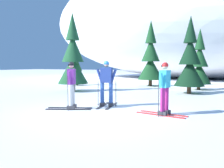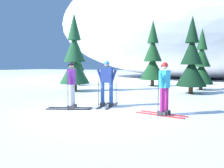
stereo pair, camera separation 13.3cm
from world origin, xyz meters
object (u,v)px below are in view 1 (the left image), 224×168
at_px(pine_tree_center_left, 151,59).
at_px(skier_purple_jacket, 71,85).
at_px(skier_navy_jacket, 107,82).
at_px(skier_cyan_jacket, 164,88).
at_px(pine_tree_center, 190,61).
at_px(pine_tree_center_right, 199,64).
at_px(pine_tree_left, 73,59).
at_px(pine_tree_far_left, 77,70).

bearing_deg(pine_tree_center_left, skier_purple_jacket, -89.23).
bearing_deg(skier_navy_jacket, skier_purple_jacket, -131.18).
bearing_deg(skier_cyan_jacket, pine_tree_center_left, 109.11).
bearing_deg(pine_tree_center, pine_tree_center_left, 132.45).
bearing_deg(skier_purple_jacket, skier_navy_jacket, 48.82).
distance_m(skier_purple_jacket, pine_tree_center_right, 9.91).
height_order(pine_tree_left, pine_tree_center_left, pine_tree_center_left).
bearing_deg(pine_tree_left, pine_tree_center_left, 59.86).
bearing_deg(skier_purple_jacket, pine_tree_center_left, 90.77).
relative_size(skier_cyan_jacket, pine_tree_left, 0.36).
relative_size(pine_tree_left, pine_tree_center_right, 1.20).
xyz_separation_m(pine_tree_far_left, pine_tree_left, (2.21, -3.64, 0.76)).
bearing_deg(pine_tree_center_left, pine_tree_center, -47.55).
distance_m(pine_tree_center, pine_tree_center_right, 2.44).
height_order(pine_tree_left, pine_tree_center_right, pine_tree_left).
bearing_deg(pine_tree_center, pine_tree_far_left, 168.87).
relative_size(pine_tree_far_left, pine_tree_left, 0.62).
relative_size(pine_tree_left, pine_tree_center, 1.10).
bearing_deg(pine_tree_center_left, skier_navy_jacket, -83.60).
height_order(skier_cyan_jacket, skier_navy_jacket, skier_navy_jacket).
bearing_deg(pine_tree_center_right, pine_tree_center, -96.45).
relative_size(skier_navy_jacket, pine_tree_left, 0.37).
bearing_deg(pine_tree_center_right, pine_tree_far_left, -175.76).
bearing_deg(skier_navy_jacket, pine_tree_center_right, 72.28).
xyz_separation_m(skier_cyan_jacket, pine_tree_center_left, (-3.49, 10.07, 1.22)).
distance_m(pine_tree_far_left, pine_tree_center_left, 5.88).
xyz_separation_m(pine_tree_center_left, pine_tree_center_right, (3.68, -1.29, -0.44)).
bearing_deg(skier_cyan_jacket, skier_navy_jacket, 166.11).
relative_size(skier_cyan_jacket, skier_navy_jacket, 0.96).
xyz_separation_m(skier_cyan_jacket, skier_navy_jacket, (-2.43, 0.60, 0.06)).
xyz_separation_m(skier_cyan_jacket, pine_tree_center_right, (0.19, 8.78, 0.78)).
distance_m(skier_navy_jacket, pine_tree_center, 6.27).
relative_size(skier_purple_jacket, pine_tree_center, 0.40).
relative_size(skier_navy_jacket, pine_tree_center_left, 0.36).
relative_size(pine_tree_center, pine_tree_center_right, 1.10).
bearing_deg(pine_tree_center, pine_tree_center_right, 83.55).
relative_size(skier_navy_jacket, skier_purple_jacket, 1.02).
relative_size(skier_navy_jacket, pine_tree_far_left, 0.60).
xyz_separation_m(pine_tree_center_left, pine_tree_center, (3.40, -3.72, -0.27)).
distance_m(skier_purple_jacket, pine_tree_far_left, 10.23).
relative_size(pine_tree_far_left, pine_tree_center_left, 0.60).
height_order(skier_cyan_jacket, pine_tree_far_left, pine_tree_far_left).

